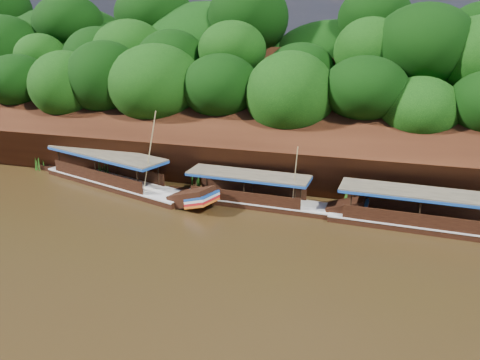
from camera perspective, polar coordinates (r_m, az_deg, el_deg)
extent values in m
plane|color=black|center=(27.70, -2.99, -8.07)|extent=(160.00, 160.00, 0.00)
cube|color=black|center=(41.12, 4.59, 6.03)|extent=(120.00, 16.12, 13.64)
cube|color=black|center=(51.47, 6.95, 4.52)|extent=(120.00, 24.00, 12.00)
ellipsoid|color=#0D3D0A|center=(59.55, -24.13, 13.77)|extent=(20.00, 10.00, 8.00)
ellipsoid|color=#0D3D0A|center=(41.86, -3.80, 6.27)|extent=(18.00, 8.00, 6.40)
ellipsoid|color=#0D3D0A|center=(47.11, 6.71, 14.58)|extent=(24.00, 11.00, 8.40)
cube|color=black|center=(32.17, 22.18, -5.57)|extent=(12.80, 2.78, 0.89)
cube|color=silver|center=(32.01, 22.27, -4.87)|extent=(12.81, 2.84, 0.10)
cube|color=brown|center=(31.28, 21.26, -1.41)|extent=(10.06, 2.98, 0.12)
cube|color=#17459A|center=(31.32, 21.24, -1.61)|extent=(10.06, 2.98, 0.18)
cube|color=black|center=(33.63, 2.12, -3.08)|extent=(11.24, 2.50, 0.84)
cube|color=silver|center=(33.48, 2.12, -2.44)|extent=(11.24, 2.56, 0.09)
cube|color=black|center=(32.23, 12.86, -3.30)|extent=(2.71, 1.64, 1.57)
cube|color=#17459A|center=(32.07, 14.13, -2.98)|extent=(1.44, 1.65, 0.57)
cube|color=red|center=(32.19, 14.09, -3.50)|extent=(1.44, 1.65, 0.57)
cube|color=brown|center=(33.07, 1.01, 0.68)|extent=(8.83, 2.71, 0.11)
cube|color=#17459A|center=(33.10, 1.01, 0.50)|extent=(8.83, 2.71, 0.17)
cylinder|color=tan|center=(31.54, 6.71, 0.47)|extent=(0.49, 1.11, 4.39)
cube|color=black|center=(38.78, -14.91, -0.72)|extent=(14.35, 6.63, 0.98)
cube|color=silver|center=(38.63, -14.97, -0.07)|extent=(14.38, 6.70, 0.11)
cube|color=black|center=(33.06, -5.86, -2.14)|extent=(3.75, 2.73, 1.92)
cube|color=#17459A|center=(32.41, -4.68, -1.93)|extent=(2.24, 2.31, 0.72)
cube|color=red|center=(32.54, -4.66, -2.54)|extent=(2.24, 2.31, 0.72)
cube|color=brown|center=(38.69, -16.10, 3.19)|extent=(11.51, 6.03, 0.13)
cube|color=#17459A|center=(38.72, -16.08, 3.00)|extent=(11.51, 6.03, 0.20)
cylinder|color=tan|center=(34.49, -10.96, 3.44)|extent=(1.59, 0.34, 6.04)
cone|color=#245C17|center=(44.94, -22.73, 2.30)|extent=(1.50, 1.50, 1.82)
cone|color=#245C17|center=(40.89, -16.15, 1.55)|extent=(1.50, 1.50, 1.87)
cone|color=#245C17|center=(37.10, -5.24, 0.32)|extent=(1.50, 1.50, 1.65)
cone|color=#245C17|center=(35.73, 4.42, -0.27)|extent=(1.50, 1.50, 1.79)
cone|color=#245C17|center=(34.57, 14.02, -1.23)|extent=(1.50, 1.50, 2.03)
cone|color=#245C17|center=(35.31, 24.21, -2.26)|extent=(1.50, 1.50, 1.66)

